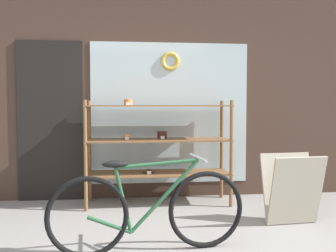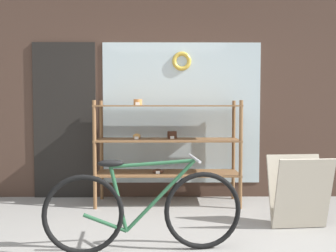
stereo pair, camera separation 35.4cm
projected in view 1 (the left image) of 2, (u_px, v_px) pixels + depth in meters
storefront_facade at (153, 82)px, 5.08m from camera, size 6.37×0.13×3.20m
display_case at (158, 142)px, 4.73m from camera, size 1.81×0.52×1.33m
bicycle at (148, 210)px, 3.17m from camera, size 1.69×0.46×0.81m
sandwich_board at (292, 189)px, 3.94m from camera, size 0.60×0.43×0.73m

